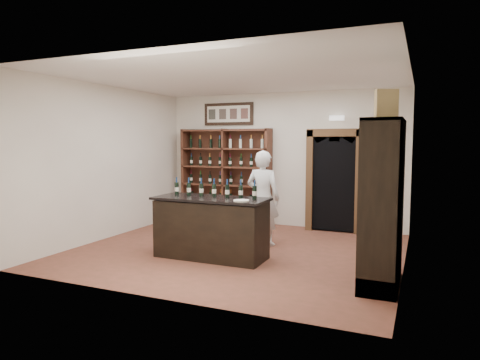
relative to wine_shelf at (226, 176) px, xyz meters
name	(u,v)px	position (x,y,z in m)	size (l,w,h in m)	color
floor	(237,250)	(1.30, -2.33, -1.10)	(5.50, 5.50, 0.00)	brown
ceiling	(237,77)	(1.30, -2.33, 1.90)	(5.50, 5.50, 0.00)	white
wall_back	(281,159)	(1.30, 0.17, 0.40)	(5.50, 0.04, 3.00)	white
wall_left	(110,162)	(-1.45, -2.33, 0.40)	(0.04, 5.00, 3.00)	white
wall_right	(407,169)	(4.05, -2.33, 0.40)	(0.04, 5.00, 3.00)	white
wine_shelf	(226,176)	(0.00, 0.00, 0.00)	(2.20, 0.38, 2.20)	#552C1D
framed_picture	(229,114)	(0.00, 0.14, 1.45)	(1.25, 0.04, 0.52)	black
arched_doorway	(335,178)	(2.55, 0.00, 0.04)	(1.17, 0.35, 2.17)	black
emergency_light	(337,118)	(2.55, 0.09, 1.30)	(0.30, 0.10, 0.10)	white
tasting_counter	(211,228)	(1.10, -2.93, -0.61)	(1.88, 0.78, 1.00)	black
counter_bottle_0	(177,188)	(0.38, -2.82, 0.01)	(0.07, 0.07, 0.30)	black
counter_bottle_1	(189,189)	(0.62, -2.82, 0.01)	(0.07, 0.07, 0.30)	black
counter_bottle_2	(201,190)	(0.86, -2.82, 0.01)	(0.07, 0.07, 0.30)	black
counter_bottle_3	(214,190)	(1.10, -2.82, 0.01)	(0.07, 0.07, 0.30)	black
counter_bottle_4	(227,191)	(1.34, -2.82, 0.01)	(0.07, 0.07, 0.30)	black
counter_bottle_5	(241,192)	(1.58, -2.82, 0.01)	(0.07, 0.07, 0.30)	black
counter_bottle_6	(255,192)	(1.82, -2.82, 0.01)	(0.07, 0.07, 0.30)	black
side_cabinet	(384,229)	(3.82, -3.23, -0.35)	(0.48, 1.20, 2.20)	black
shopkeeper	(263,198)	(1.58, -1.77, -0.23)	(0.64, 0.42, 1.75)	silver
plate	(241,201)	(1.73, -3.14, -0.09)	(0.24, 0.24, 0.02)	silver
wine_crate	(386,105)	(3.77, -2.83, 1.31)	(0.30, 0.12, 0.42)	#A18A55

